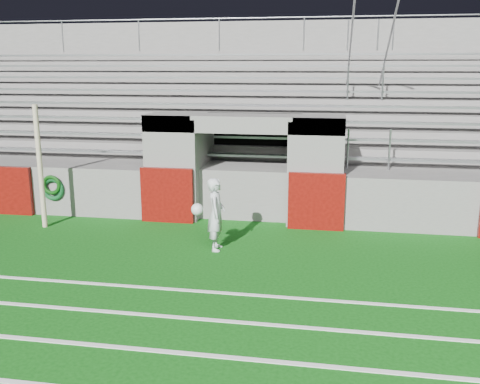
# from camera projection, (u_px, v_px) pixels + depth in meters

# --- Properties ---
(ground) EXTENTS (90.00, 90.00, 0.00)m
(ground) POSITION_uv_depth(u_px,v_px,m) (213.00, 270.00, 10.04)
(ground) COLOR #0C4B0E
(ground) RESTS_ON ground
(field_post) EXTENTS (0.12, 0.12, 2.90)m
(field_post) POSITION_uv_depth(u_px,v_px,m) (40.00, 167.00, 12.43)
(field_post) COLOR beige
(field_post) RESTS_ON ground
(stadium_structure) EXTENTS (26.00, 8.48, 5.42)m
(stadium_structure) POSITION_uv_depth(u_px,v_px,m) (266.00, 137.00, 17.34)
(stadium_structure) COLOR #62605D
(stadium_structure) RESTS_ON ground
(goalkeeper_with_ball) EXTENTS (0.65, 0.74, 1.52)m
(goalkeeper_with_ball) POSITION_uv_depth(u_px,v_px,m) (215.00, 214.00, 11.00)
(goalkeeper_with_ball) COLOR silver
(goalkeeper_with_ball) RESTS_ON ground
(hose_coil) EXTENTS (0.60, 0.15, 0.67)m
(hose_coil) POSITION_uv_depth(u_px,v_px,m) (52.00, 187.00, 13.48)
(hose_coil) COLOR #0E461E
(hose_coil) RESTS_ON ground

